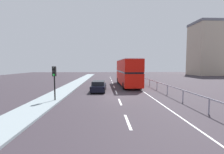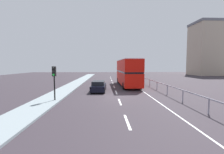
% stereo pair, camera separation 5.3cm
% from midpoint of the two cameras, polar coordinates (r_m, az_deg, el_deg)
% --- Properties ---
extents(ground_plane, '(75.08, 120.00, 0.10)m').
position_cam_midpoint_polar(ground_plane, '(17.00, 1.99, -7.14)').
color(ground_plane, '#322B32').
extents(near_sidewalk_kerb, '(2.55, 80.00, 0.14)m').
position_cam_midpoint_polar(near_sidewalk_kerb, '(17.79, -20.42, -6.50)').
color(near_sidewalk_kerb, gray).
rests_on(near_sidewalk_kerb, ground).
extents(lane_paint_markings, '(3.66, 46.00, 0.01)m').
position_cam_midpoint_polar(lane_paint_markings, '(25.25, 5.45, -3.25)').
color(lane_paint_markings, silver).
rests_on(lane_paint_markings, ground).
extents(bridge_side_railing, '(0.10, 42.00, 1.12)m').
position_cam_midpoint_polar(bridge_side_railing, '(26.66, 12.87, -0.98)').
color(bridge_side_railing, gray).
rests_on(bridge_side_railing, ground).
extents(distant_building_block, '(20.82, 9.05, 18.06)m').
position_cam_midpoint_polar(distant_building_block, '(65.45, 36.00, 8.54)').
color(distant_building_block, tan).
rests_on(distant_building_block, ground).
extents(double_decker_bus_red, '(2.84, 10.79, 4.28)m').
position_cam_midpoint_polar(double_decker_bus_red, '(24.92, 5.86, 1.94)').
color(double_decker_bus_red, red).
rests_on(double_decker_bus_red, ground).
extents(hatchback_car_near, '(1.93, 4.53, 1.36)m').
position_cam_midpoint_polar(hatchback_car_near, '(19.79, -5.07, -3.44)').
color(hatchback_car_near, black).
rests_on(hatchback_car_near, ground).
extents(traffic_signal_pole, '(0.30, 0.42, 3.11)m').
position_cam_midpoint_polar(traffic_signal_pole, '(14.83, -20.99, 0.72)').
color(traffic_signal_pole, black).
rests_on(traffic_signal_pole, near_sidewalk_kerb).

